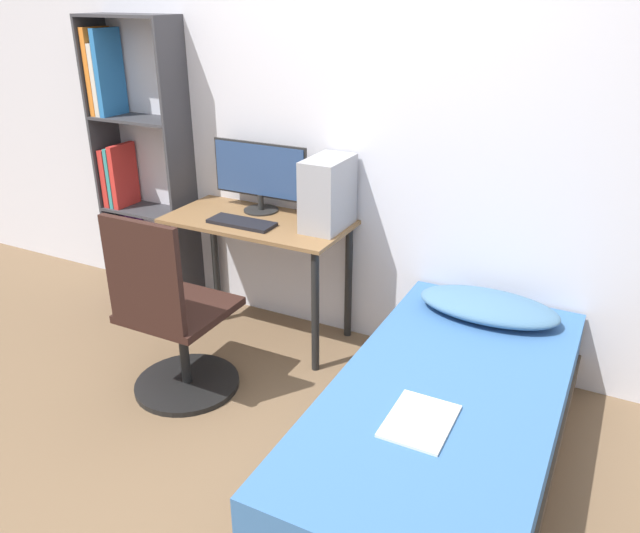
{
  "coord_description": "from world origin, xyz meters",
  "views": [
    {
      "loc": [
        1.4,
        -1.61,
        1.96
      ],
      "look_at": [
        0.15,
        0.82,
        0.75
      ],
      "focal_mm": 35.0,
      "sensor_mm": 36.0,
      "label": 1
    }
  ],
  "objects": [
    {
      "name": "office_chair",
      "position": [
        -0.53,
        0.51,
        0.39
      ],
      "size": [
        0.56,
        0.56,
        1.02
      ],
      "color": "black",
      "rests_on": "ground_plane"
    },
    {
      "name": "pillow",
      "position": [
        0.88,
        1.26,
        0.5
      ],
      "size": [
        0.7,
        0.36,
        0.11
      ],
      "color": "teal",
      "rests_on": "bed"
    },
    {
      "name": "pc_tower",
      "position": [
        -0.07,
        1.33,
        0.94
      ],
      "size": [
        0.2,
        0.34,
        0.4
      ],
      "color": "#99999E",
      "rests_on": "desk"
    },
    {
      "name": "desk",
      "position": [
        -0.48,
        1.26,
        0.62
      ],
      "size": [
        1.08,
        0.53,
        0.75
      ],
      "color": "brown",
      "rests_on": "ground_plane"
    },
    {
      "name": "bookshelf",
      "position": [
        -1.56,
        1.39,
        0.89
      ],
      "size": [
        0.64,
        0.26,
        1.84
      ],
      "color": "#38383D",
      "rests_on": "ground_plane"
    },
    {
      "name": "monitor",
      "position": [
        -0.55,
        1.4,
        0.98
      ],
      "size": [
        0.62,
        0.21,
        0.41
      ],
      "color": "black",
      "rests_on": "desk"
    },
    {
      "name": "bed",
      "position": [
        0.88,
        0.57,
        0.22
      ],
      "size": [
        0.92,
        1.91,
        0.45
      ],
      "color": "#4C3D2D",
      "rests_on": "ground_plane"
    },
    {
      "name": "keyboard",
      "position": [
        -0.52,
        1.15,
        0.76
      ],
      "size": [
        0.39,
        0.15,
        0.02
      ],
      "color": "black",
      "rests_on": "desk"
    },
    {
      "name": "wall_back",
      "position": [
        0.0,
        1.55,
        1.25
      ],
      "size": [
        8.0,
        0.05,
        2.5
      ],
      "color": "silver",
      "rests_on": "ground_plane"
    },
    {
      "name": "magazine",
      "position": [
        0.85,
        0.29,
        0.45
      ],
      "size": [
        0.24,
        0.32,
        0.01
      ],
      "color": "silver",
      "rests_on": "bed"
    },
    {
      "name": "ground_plane",
      "position": [
        0.0,
        0.0,
        0.0
      ],
      "size": [
        14.0,
        14.0,
        0.0
      ],
      "primitive_type": "plane",
      "color": "brown"
    }
  ]
}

